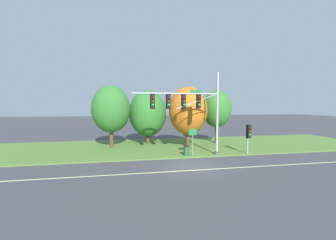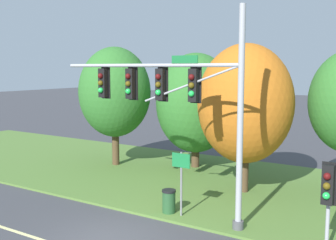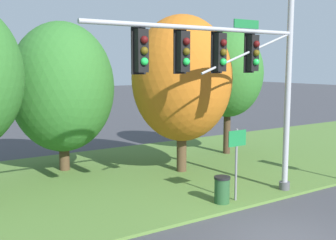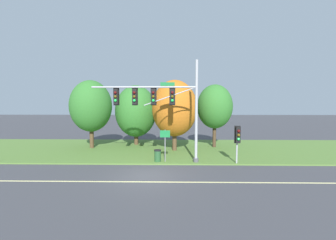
% 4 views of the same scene
% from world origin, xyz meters
% --- Properties ---
extents(grass_verge, '(48.00, 11.50, 0.10)m').
position_xyz_m(grass_verge, '(0.00, 8.25, 0.05)').
color(grass_verge, '#517533').
rests_on(grass_verge, ground).
extents(traffic_signal_mast, '(8.28, 0.49, 7.89)m').
position_xyz_m(traffic_signal_mast, '(0.81, 3.09, 4.78)').
color(traffic_signal_mast, '#9EA0A5').
rests_on(traffic_signal_mast, grass_verge).
extents(route_sign_post, '(0.78, 0.08, 2.53)m').
position_xyz_m(route_sign_post, '(1.05, 3.17, 1.78)').
color(route_sign_post, slate).
rests_on(route_sign_post, grass_verge).
extents(tree_left_of_mast, '(4.57, 4.57, 6.58)m').
position_xyz_m(tree_left_of_mast, '(-2.44, 10.64, 3.82)').
color(tree_left_of_mast, '#4C3823').
rests_on(tree_left_of_mast, grass_verge).
extents(tree_behind_signpost, '(4.37, 4.37, 6.85)m').
position_xyz_m(tree_behind_signpost, '(1.84, 7.55, 4.20)').
color(tree_behind_signpost, '#4C3823').
rests_on(tree_behind_signpost, grass_verge).
extents(tree_mid_verge, '(3.67, 3.67, 6.56)m').
position_xyz_m(tree_mid_verge, '(6.05, 9.31, 4.35)').
color(tree_mid_verge, '#423021').
rests_on(tree_mid_verge, grass_verge).
extents(trash_bin, '(0.56, 0.56, 0.93)m').
position_xyz_m(trash_bin, '(0.46, 3.22, 0.57)').
color(trash_bin, '#234C28').
rests_on(trash_bin, grass_verge).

